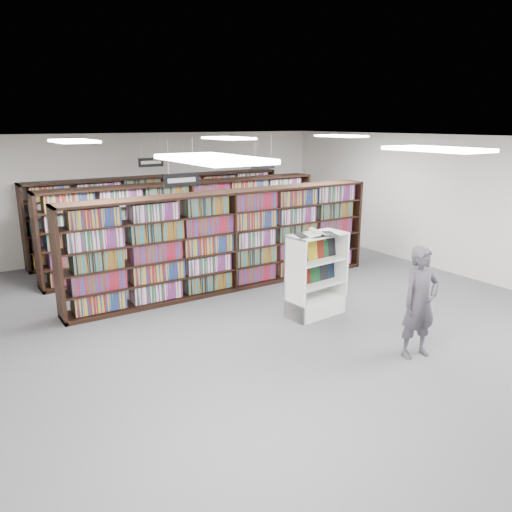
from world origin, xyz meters
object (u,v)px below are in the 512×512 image
bookshelf_row_near (230,241)px  open_book (316,233)px  endcap_display (315,288)px  shopper (420,303)px

bookshelf_row_near → open_book: (0.48, -2.23, 0.52)m
bookshelf_row_near → endcap_display: 2.28m
shopper → open_book: bearing=107.8°
bookshelf_row_near → open_book: bearing=-77.9°
endcap_display → shopper: size_ratio=0.89×
shopper → endcap_display: bearing=104.9°
bookshelf_row_near → open_book: bookshelf_row_near is taller
endcap_display → open_book: 1.06m
endcap_display → shopper: bearing=-89.2°
open_book → endcap_display: bearing=62.0°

